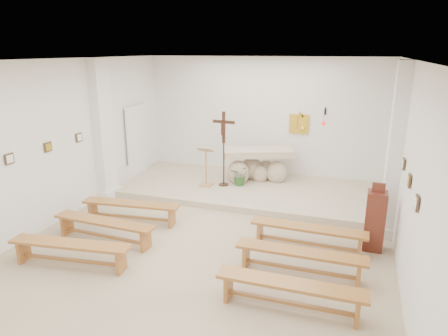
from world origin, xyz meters
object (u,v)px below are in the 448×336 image
(bench_right_second, at_px, (300,257))
(bench_left_third, at_px, (70,248))
(bench_right_front, at_px, (308,232))
(bench_left_second, at_px, (104,226))
(crucifix_stand, at_px, (224,144))
(donation_pedestal, at_px, (375,220))
(bench_right_third, at_px, (290,289))
(lectern, at_px, (206,166))
(altar, at_px, (257,167))
(bench_left_front, at_px, (131,207))

(bench_right_second, xyz_separation_m, bench_left_third, (-3.85, -0.99, 0.00))
(bench_right_front, distance_m, bench_left_third, 4.33)
(bench_left_second, bearing_deg, bench_left_third, -87.50)
(bench_left_third, bearing_deg, crucifix_stand, 67.29)
(bench_left_second, xyz_separation_m, bench_left_third, (0.00, -0.99, 0.00))
(donation_pedestal, xyz_separation_m, bench_left_second, (-5.02, -1.39, -0.24))
(bench_right_front, relative_size, bench_left_second, 1.00)
(bench_right_third, bearing_deg, bench_right_second, 89.66)
(bench_left_second, xyz_separation_m, bench_right_third, (3.85, -0.99, 0.00))
(lectern, bearing_deg, bench_right_front, -38.88)
(altar, relative_size, bench_right_second, 0.94)
(bench_right_second, bearing_deg, altar, 112.86)
(donation_pedestal, relative_size, bench_left_front, 0.61)
(donation_pedestal, height_order, bench_right_third, donation_pedestal)
(crucifix_stand, distance_m, bench_left_front, 3.06)
(bench_left_second, bearing_deg, bench_right_front, 16.99)
(bench_left_front, bearing_deg, bench_right_second, -20.63)
(altar, xyz_separation_m, bench_left_third, (-2.00, -5.33, -0.18))
(crucifix_stand, height_order, bench_right_second, crucifix_stand)
(bench_right_second, bearing_deg, bench_left_second, 179.74)
(lectern, xyz_separation_m, donation_pedestal, (4.21, -2.05, -0.10))
(lectern, bearing_deg, altar, 37.07)
(donation_pedestal, distance_m, bench_right_second, 1.84)
(altar, height_order, bench_right_second, altar)
(altar, height_order, bench_left_front, altar)
(bench_left_front, bearing_deg, crucifix_stand, 58.22)
(altar, xyz_separation_m, bench_left_front, (-2.00, -3.34, -0.18))
(bench_left_second, bearing_deg, donation_pedestal, 17.97)
(bench_left_second, bearing_deg, lectern, 79.21)
(bench_left_front, bearing_deg, lectern, 65.49)
(bench_right_third, bearing_deg, bench_left_second, 165.17)
(bench_left_second, height_order, bench_left_third, same)
(crucifix_stand, xyz_separation_m, bench_left_front, (-1.26, -2.62, -0.96))
(crucifix_stand, relative_size, bench_left_second, 0.91)
(altar, relative_size, donation_pedestal, 1.53)
(bench_right_third, bearing_deg, bench_left_front, 152.33)
(bench_left_front, distance_m, bench_left_second, 0.99)
(bench_right_front, bearing_deg, bench_right_second, -88.77)
(altar, distance_m, bench_right_third, 5.65)
(bench_left_second, xyz_separation_m, bench_right_second, (3.85, 0.00, 0.00))
(bench_right_second, bearing_deg, lectern, 131.13)
(bench_left_third, bearing_deg, bench_left_front, 82.56)
(lectern, bearing_deg, bench_left_third, -100.36)
(bench_right_third, bearing_deg, lectern, 124.02)
(bench_left_front, xyz_separation_m, bench_right_third, (3.85, -1.99, 0.00))
(lectern, relative_size, bench_right_second, 0.50)
(crucifix_stand, height_order, bench_left_front, crucifix_stand)
(bench_right_front, relative_size, bench_left_third, 0.99)
(bench_left_front, bearing_deg, bench_right_front, -6.14)
(bench_right_front, xyz_separation_m, bench_left_second, (-3.85, -0.99, 0.00))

